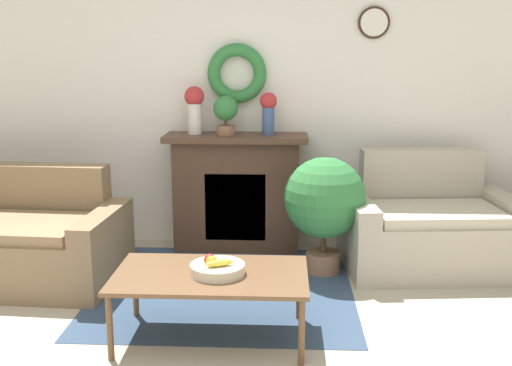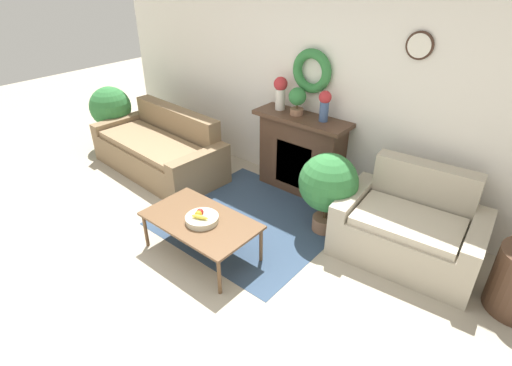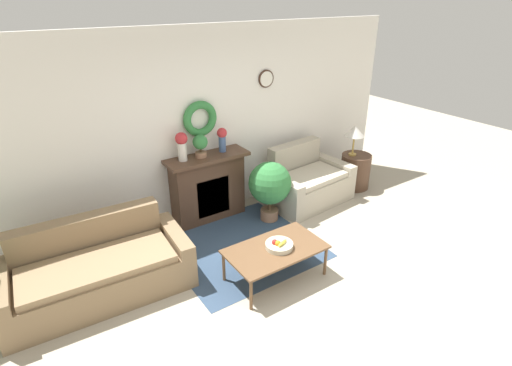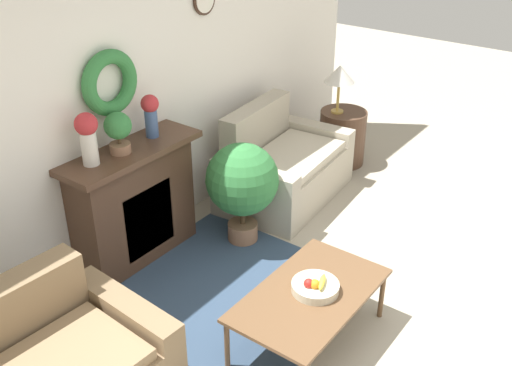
% 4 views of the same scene
% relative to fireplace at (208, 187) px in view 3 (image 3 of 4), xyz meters
% --- Properties ---
extents(ground_plane, '(16.00, 16.00, 0.00)m').
position_rel_fireplace_xyz_m(ground_plane, '(0.06, -2.35, -0.50)').
color(ground_plane, '#ADA38E').
extents(floor_rug, '(1.83, 1.76, 0.01)m').
position_rel_fireplace_xyz_m(floor_rug, '(-0.02, -0.92, -0.50)').
color(floor_rug, '#334760').
rests_on(floor_rug, ground_plane).
extents(wall_back, '(6.80, 0.17, 2.70)m').
position_rel_fireplace_xyz_m(wall_back, '(0.06, 0.21, 0.85)').
color(wall_back, white).
rests_on(wall_back, ground_plane).
extents(fireplace, '(1.19, 0.41, 0.99)m').
position_rel_fireplace_xyz_m(fireplace, '(0.00, 0.00, 0.00)').
color(fireplace, '#4C3323').
rests_on(fireplace, ground_plane).
extents(couch_left, '(2.01, 1.02, 0.81)m').
position_rel_fireplace_xyz_m(couch_left, '(-1.79, -0.78, -0.21)').
color(couch_left, '#846B4C').
rests_on(couch_left, ground_plane).
extents(loveseat_right, '(1.40, 0.97, 0.89)m').
position_rel_fireplace_xyz_m(loveseat_right, '(1.55, -0.38, -0.19)').
color(loveseat_right, '#B2A893').
rests_on(loveseat_right, ground_plane).
extents(coffee_table, '(1.13, 0.66, 0.41)m').
position_rel_fireplace_xyz_m(coffee_table, '(-0.02, -1.68, -0.12)').
color(coffee_table, brown).
rests_on(coffee_table, ground_plane).
extents(fruit_bowl, '(0.32, 0.32, 0.11)m').
position_rel_fireplace_xyz_m(fruit_bowl, '(0.02, -1.70, -0.06)').
color(fruit_bowl, beige).
rests_on(fruit_bowl, coffee_table).
extents(side_table_by_loveseat, '(0.50, 0.50, 0.59)m').
position_rel_fireplace_xyz_m(side_table_by_loveseat, '(2.56, -0.48, -0.21)').
color(side_table_by_loveseat, '#4C3323').
rests_on(side_table_by_loveseat, ground_plane).
extents(table_lamp, '(0.31, 0.31, 0.51)m').
position_rel_fireplace_xyz_m(table_lamp, '(2.50, -0.43, 0.50)').
color(table_lamp, '#B28E42').
rests_on(table_lamp, side_table_by_loveseat).
extents(vase_on_mantel_left, '(0.17, 0.17, 0.40)m').
position_rel_fireplace_xyz_m(vase_on_mantel_left, '(-0.35, 0.01, 0.72)').
color(vase_on_mantel_left, silver).
rests_on(vase_on_mantel_left, fireplace).
extents(vase_on_mantel_right, '(0.14, 0.14, 0.35)m').
position_rel_fireplace_xyz_m(vase_on_mantel_right, '(0.27, 0.01, 0.69)').
color(vase_on_mantel_right, '#3D5684').
rests_on(vase_on_mantel_right, fireplace).
extents(potted_plant_on_mantel, '(0.21, 0.21, 0.32)m').
position_rel_fireplace_xyz_m(potted_plant_on_mantel, '(-0.09, -0.01, 0.68)').
color(potted_plant_on_mantel, '#8E664C').
rests_on(potted_plant_on_mantel, fireplace).
extents(potted_plant_floor_by_loveseat, '(0.62, 0.62, 0.90)m').
position_rel_fireplace_xyz_m(potted_plant_floor_by_loveseat, '(0.71, -0.55, 0.07)').
color(potted_plant_floor_by_loveseat, '#8E664C').
rests_on(potted_plant_floor_by_loveseat, ground_plane).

